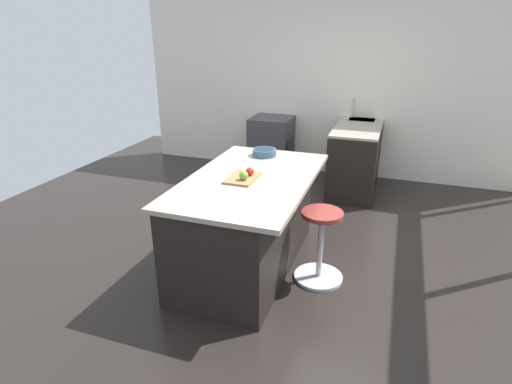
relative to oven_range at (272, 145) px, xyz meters
name	(u,v)px	position (x,y,z in m)	size (l,w,h in m)	color
ground_plane	(273,251)	(2.35, 0.75, -0.43)	(7.50, 7.50, 0.00)	black
interior_partition_left	(328,80)	(-0.35, 0.75, 0.97)	(0.12, 5.77, 2.81)	silver
sink_cabinet	(358,152)	(0.00, 1.31, 0.02)	(1.92, 0.60, 1.18)	black
oven_range	(272,145)	(0.00, 0.00, 0.00)	(0.60, 0.61, 0.87)	#38383D
kitchen_island	(246,221)	(2.66, 0.58, 0.02)	(1.81, 1.06, 0.90)	black
stool_by_window	(320,248)	(2.68, 1.28, -0.12)	(0.44, 0.44, 0.67)	#B7B7BC
cutting_board	(243,178)	(2.73, 0.57, 0.47)	(0.36, 0.24, 0.02)	olive
apple_green	(244,175)	(2.79, 0.61, 0.52)	(0.08, 0.08, 0.08)	#609E2D
apple_red	(250,172)	(2.67, 0.62, 0.52)	(0.07, 0.07, 0.07)	red
fruit_bowl	(264,152)	(2.00, 0.53, 0.50)	(0.25, 0.25, 0.07)	#334C6B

